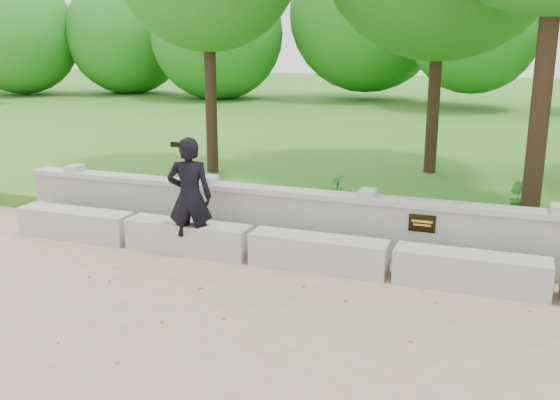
{
  "coord_description": "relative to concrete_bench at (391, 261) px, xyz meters",
  "views": [
    {
      "loc": [
        1.31,
        -5.83,
        3.04
      ],
      "look_at": [
        -1.57,
        1.95,
        0.9
      ],
      "focal_mm": 40.0,
      "sensor_mm": 36.0,
      "label": 1
    }
  ],
  "objects": [
    {
      "name": "parapet_wall",
      "position": [
        0.0,
        0.7,
        0.24
      ],
      "size": [
        12.5,
        0.35,
        0.9
      ],
      "color": "#ACAAA2",
      "rests_on": "ground"
    },
    {
      "name": "lawn",
      "position": [
        -0.0,
        12.1,
        -0.1
      ],
      "size": [
        40.0,
        22.0,
        0.25
      ],
      "primitive_type": "cube",
      "color": "#34741E",
      "rests_on": "ground"
    },
    {
      "name": "shrub_d",
      "position": [
        -1.31,
        2.08,
        0.35
      ],
      "size": [
        0.46,
        0.48,
        0.65
      ],
      "primitive_type": "imported",
      "rotation": [
        0.0,
        0.0,
        5.26
      ],
      "color": "#337F2B",
      "rests_on": "lawn"
    },
    {
      "name": "man_main",
      "position": [
        -2.89,
        -0.1,
        0.64
      ],
      "size": [
        0.73,
        0.68,
        1.74
      ],
      "color": "black",
      "rests_on": "ground"
    },
    {
      "name": "shrub_a",
      "position": [
        -3.27,
        1.4,
        0.35
      ],
      "size": [
        0.35,
        0.4,
        0.64
      ],
      "primitive_type": "imported",
      "rotation": [
        0.0,
        0.0,
        1.12
      ],
      "color": "#337F2B",
      "rests_on": "lawn"
    },
    {
      "name": "shrub_b",
      "position": [
        1.51,
        2.98,
        0.29
      ],
      "size": [
        0.33,
        0.36,
        0.53
      ],
      "primitive_type": "imported",
      "rotation": [
        0.0,
        0.0,
        1.96
      ],
      "color": "#337F2B",
      "rests_on": "lawn"
    },
    {
      "name": "concrete_bench",
      "position": [
        0.0,
        0.0,
        0.0
      ],
      "size": [
        11.9,
        0.45,
        0.45
      ],
      "color": "#B7B5AC",
      "rests_on": "ground"
    },
    {
      "name": "ground",
      "position": [
        -0.0,
        -1.9,
        -0.22
      ],
      "size": [
        80.0,
        80.0,
        0.0
      ],
      "primitive_type": "plane",
      "color": "tan",
      "rests_on": "ground"
    }
  ]
}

